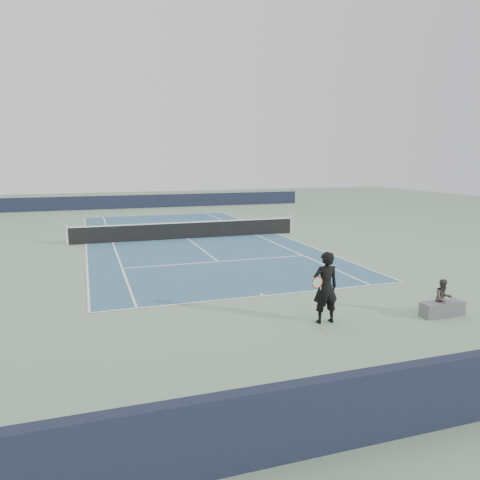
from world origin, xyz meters
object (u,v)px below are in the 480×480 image
object	(u,v)px
tennis_ball	(322,328)
spectator_bench	(443,303)
tennis_player	(325,287)
tennis_net	(187,230)

from	to	relation	value
tennis_ball	spectator_bench	distance (m)	3.80
tennis_player	spectator_bench	size ratio (longest dim) A/B	1.49
tennis_player	tennis_ball	size ratio (longest dim) A/B	32.20
tennis_net	tennis_ball	world-z (taller)	tennis_net
tennis_net	tennis_ball	bearing A→B (deg)	-88.60
tennis_net	spectator_bench	distance (m)	15.88
tennis_player	tennis_ball	bearing A→B (deg)	-123.87
tennis_player	tennis_ball	xyz separation A→B (m)	(-0.31, -0.46, -0.97)
tennis_player	tennis_ball	world-z (taller)	tennis_player
tennis_ball	spectator_bench	bearing A→B (deg)	-1.92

